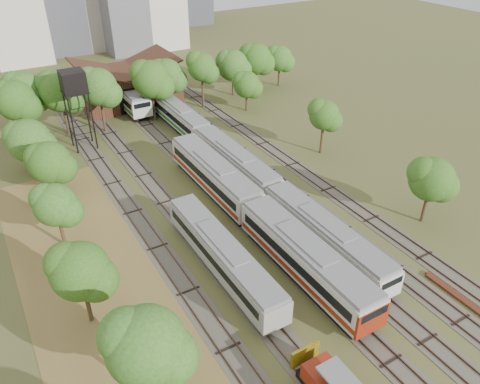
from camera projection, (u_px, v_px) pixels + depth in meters
ground at (372, 316)px, 39.10m from camera, size 240.00×240.00×0.00m
dry_grass_patch at (133, 337)px, 37.18m from camera, size 14.00×60.00×0.04m
tracks at (222, 185)px, 57.08m from camera, size 24.60×80.00×0.19m
railcar_red_set at (254, 212)px, 48.42m from camera, size 3.24×34.58×4.02m
railcar_green_set at (235, 163)px, 58.16m from camera, size 2.87×52.07×3.55m
railcar_rear at (126, 95)px, 78.06m from camera, size 3.19×16.08×3.95m
old_grey_coach at (223, 255)px, 42.89m from camera, size 2.80×18.00×3.46m
water_tower at (73, 84)px, 61.19m from camera, size 3.16×3.16×10.94m
rail_pile_near at (463, 301)px, 40.45m from camera, size 0.52×7.75×0.26m
rail_pile_far at (462, 298)px, 40.75m from camera, size 0.47×7.59×0.25m
maintenance_shed at (127, 85)px, 79.55m from camera, size 16.45×11.55×7.58m
tree_band_left at (56, 195)px, 45.75m from camera, size 7.85×61.92×9.02m
tree_band_far at (160, 76)px, 73.88m from camera, size 48.66×10.06×9.62m
tree_band_right at (329, 124)px, 60.38m from camera, size 5.19×41.21×7.61m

